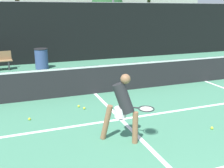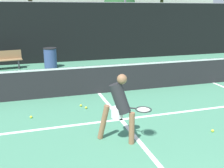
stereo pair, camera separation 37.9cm
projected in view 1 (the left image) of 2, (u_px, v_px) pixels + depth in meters
name	position (u px, v px, depth m)	size (l,w,h in m)	color
court_service_line	(121.00, 119.00, 6.69)	(8.25, 0.10, 0.01)	white
court_center_mark	(123.00, 122.00, 6.54)	(0.10, 4.90, 0.01)	white
net	(95.00, 79.00, 8.61)	(11.09, 0.09, 1.07)	slate
fence_back	(62.00, 33.00, 13.67)	(24.00, 0.06, 3.09)	black
player_practicing	(123.00, 105.00, 5.36)	(1.17, 0.67, 1.48)	#8C6042
tennis_ball_scattered_0	(29.00, 119.00, 6.63)	(0.07, 0.07, 0.07)	#D1E033
tennis_ball_scattered_5	(212.00, 128.00, 6.13)	(0.07, 0.07, 0.07)	#D1E033
tennis_ball_scattered_8	(84.00, 108.00, 7.36)	(0.07, 0.07, 0.07)	#D1E033
tennis_ball_scattered_9	(79.00, 106.00, 7.51)	(0.07, 0.07, 0.07)	#D1E033
trash_bin	(41.00, 59.00, 12.30)	(0.63, 0.63, 0.96)	#384C7F
parked_car	(101.00, 43.00, 17.37)	(1.66, 4.29, 1.42)	maroon
building_far	(37.00, 13.00, 25.66)	(36.00, 2.40, 4.80)	#B2ADA3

